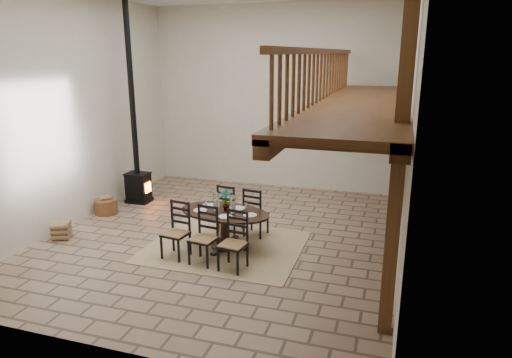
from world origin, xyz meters
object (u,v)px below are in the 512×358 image
(wood_stove, at_px, (136,159))
(log_basket, at_px, (106,206))
(log_stack, at_px, (61,230))
(dining_table, at_px, (222,229))

(wood_stove, height_order, log_basket, wood_stove)
(wood_stove, bearing_deg, log_stack, -95.21)
(log_stack, bearing_deg, wood_stove, 84.76)
(wood_stove, xyz_separation_m, log_basket, (-0.27, -1.02, -0.96))
(dining_table, bearing_deg, wood_stove, 153.59)
(log_basket, xyz_separation_m, log_stack, (0.03, -1.59, -0.01))
(dining_table, height_order, wood_stove, wood_stove)
(dining_table, relative_size, log_stack, 4.71)
(dining_table, xyz_separation_m, log_basket, (-3.41, 1.09, -0.22))
(log_basket, bearing_deg, log_stack, -89.06)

